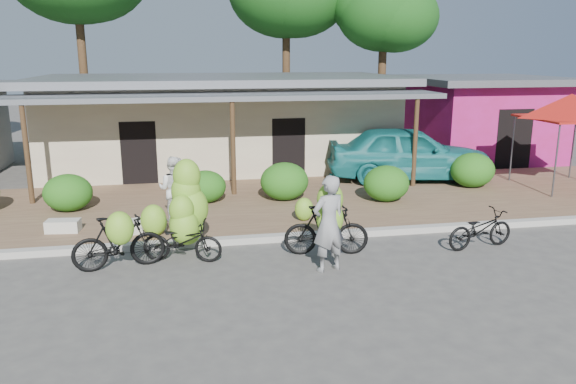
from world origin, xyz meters
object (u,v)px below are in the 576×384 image
tree_near_right (379,11)px  bike_right (327,225)px  bike_far_right (480,229)px  sack_far (63,226)px  vendor (329,224)px  teal_van (408,153)px  sack_near (147,225)px  bike_left (119,241)px  bystander (174,189)px  bike_center (185,219)px  red_canopy (571,106)px

tree_near_right → bike_right: (-5.87, -13.82, -5.27)m
bike_right → bike_far_right: (3.43, -0.07, -0.27)m
sack_far → vendor: size_ratio=0.39×
bike_far_right → teal_van: size_ratio=0.33×
sack_near → vendor: size_ratio=0.44×
bike_left → sack_far: bike_left is taller
bike_left → sack_near: bearing=-21.0°
bike_far_right → bystander: bystander is taller
bike_center → bike_right: size_ratio=1.11×
red_canopy → teal_van: bearing=157.0°
red_canopy → bike_far_right: red_canopy is taller
vendor → bystander: bearing=-68.4°
bike_left → bystander: 2.96m
bike_left → sack_near: (0.40, 2.10, -0.33)m
red_canopy → sack_far: (-14.37, -1.92, -2.35)m
red_canopy → vendor: size_ratio=1.83×
vendor → teal_van: 8.27m
bike_center → sack_near: size_ratio=2.40×
bike_left → bike_far_right: (7.61, -0.14, -0.17)m
sack_far → vendor: vendor is taller
sack_near → bike_right: bearing=-29.8°
bike_left → vendor: (4.02, -0.79, 0.36)m
red_canopy → bike_right: (-8.68, -4.37, -1.92)m
tree_near_right → bystander: (-9.00, -11.01, -5.03)m
bike_center → teal_van: bike_center is taller
bike_far_right → sack_near: 7.56m
sack_near → vendor: 4.68m
bike_left → sack_near: bike_left is taller
tree_near_right → sack_far: size_ratio=10.12×
sack_far → bystander: (2.56, 0.36, 0.68)m
bike_left → bike_far_right: size_ratio=1.09×
bike_left → teal_van: bearing=-64.4°
bystander → bike_left: bearing=90.3°
bike_left → bike_far_right: 7.62m
sack_near → teal_van: teal_van is taller
bike_left → teal_van: 10.51m
tree_near_right → bike_right: tree_near_right is taller
bike_center → bystander: size_ratio=1.25×
bike_center → bystander: (-0.25, 2.18, 0.13)m
sack_far → bystander: 2.67m
red_canopy → bike_right: red_canopy is taller
bike_center → vendor: size_ratio=1.06×
vendor → bike_center: bearing=-44.9°
bike_far_right → bystander: bearing=55.6°
bike_far_right → bike_right: bearing=78.0°
tree_near_right → bike_right: size_ratio=4.12×
bike_center → teal_van: bearing=-36.3°
tree_near_right → bike_center: 16.65m
teal_van → tree_near_right: bearing=-0.8°
bike_far_right → sack_far: 9.47m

